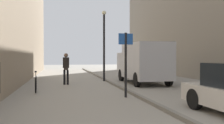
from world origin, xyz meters
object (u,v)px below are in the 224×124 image
at_px(street_sign_post, 126,59).
at_px(bicycle_leaning, 36,84).
at_px(delivery_van, 143,62).
at_px(lamp_post, 104,41).
at_px(pedestrian_mid_block, 66,67).

xyz_separation_m(street_sign_post, bicycle_leaning, (-3.70, 2.46, -1.16)).
relative_size(delivery_van, lamp_post, 1.06).
bearing_deg(delivery_van, bicycle_leaning, -158.65).
bearing_deg(bicycle_leaning, pedestrian_mid_block, 56.44).
bearing_deg(bicycle_leaning, street_sign_post, -38.25).
relative_size(street_sign_post, lamp_post, 0.55).
xyz_separation_m(pedestrian_mid_block, bicycle_leaning, (-1.46, -2.65, -0.69)).
distance_m(street_sign_post, lamp_post, 6.85).
bearing_deg(pedestrian_mid_block, lamp_post, 29.26).
relative_size(delivery_van, bicycle_leaning, 2.85).
distance_m(delivery_van, street_sign_post, 5.43).
xyz_separation_m(pedestrian_mid_block, delivery_van, (4.67, -0.26, 0.24)).
bearing_deg(bicycle_leaning, lamp_post, 42.07).
bearing_deg(delivery_van, lamp_post, 137.95).
distance_m(pedestrian_mid_block, lamp_post, 3.47).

